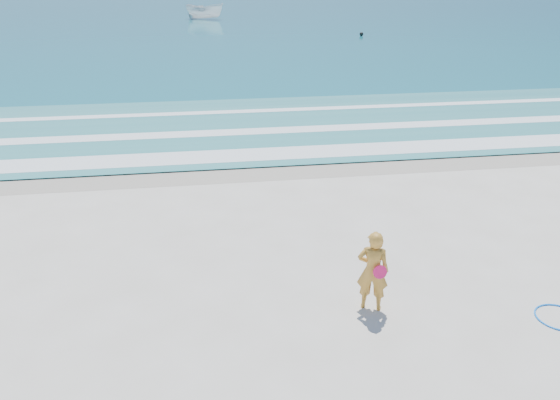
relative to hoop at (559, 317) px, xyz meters
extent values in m
plane|color=silver|center=(-5.32, 0.17, -0.02)|extent=(400.00, 400.00, 0.00)
cube|color=#B2A893|center=(-5.32, 9.17, -0.01)|extent=(400.00, 2.40, 0.00)
cube|color=#59B7AD|center=(-5.32, 14.17, 0.03)|extent=(400.00, 10.00, 0.01)
cube|color=white|center=(-5.32, 10.47, 0.04)|extent=(400.00, 1.40, 0.01)
cube|color=white|center=(-5.32, 13.37, 0.04)|extent=(400.00, 0.90, 0.01)
cube|color=white|center=(-5.32, 16.67, 0.04)|extent=(400.00, 0.60, 0.01)
torus|color=#0E7FFF|center=(0.00, 0.00, 0.00)|extent=(0.98, 0.98, 0.03)
imported|color=white|center=(-5.32, 62.23, 0.95)|extent=(5.13, 3.49, 1.86)
sphere|color=black|center=(8.73, 43.24, 0.20)|extent=(0.36, 0.36, 0.36)
imported|color=#C8892F|center=(-3.50, 0.88, 0.82)|extent=(0.72, 0.60, 1.68)
cylinder|color=#FF1665|center=(-3.42, 0.70, 0.90)|extent=(0.27, 0.08, 0.27)
camera|label=1|loc=(-6.62, -7.84, 6.27)|focal=35.00mm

